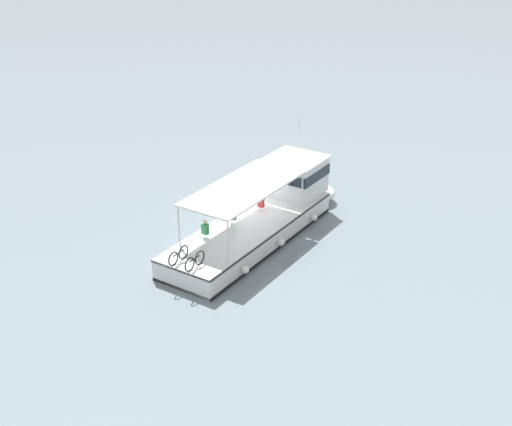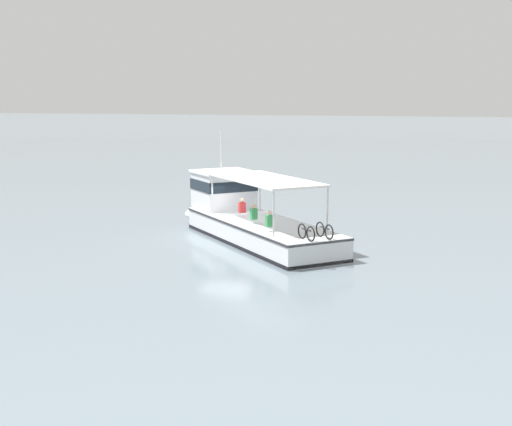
% 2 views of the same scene
% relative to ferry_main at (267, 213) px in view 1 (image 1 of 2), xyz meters
% --- Properties ---
extents(ground_plane, '(400.00, 400.00, 0.00)m').
position_rel_ferry_main_xyz_m(ground_plane, '(0.68, -0.81, -1.02)').
color(ground_plane, slate).
extents(ferry_main, '(11.43, 10.91, 5.32)m').
position_rel_ferry_main_xyz_m(ferry_main, '(0.00, 0.00, 0.00)').
color(ferry_main, silver).
rests_on(ferry_main, ground).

